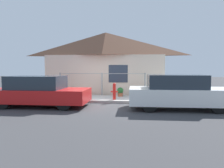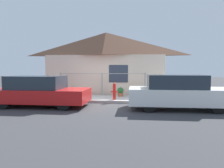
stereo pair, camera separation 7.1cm
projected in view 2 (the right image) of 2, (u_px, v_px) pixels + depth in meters
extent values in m
plane|color=#38383A|center=(96.00, 103.00, 10.42)|extent=(60.00, 60.00, 0.00)
cube|color=#B2AFA8|center=(99.00, 99.00, 11.42)|extent=(24.00, 2.02, 0.13)
cube|color=beige|center=(103.00, 76.00, 12.71)|extent=(7.03, 0.12, 2.43)
cube|color=#2D3847|center=(118.00, 74.00, 12.53)|extent=(1.10, 0.04, 1.00)
pyramid|color=brown|center=(106.00, 44.00, 13.59)|extent=(7.43, 2.20, 1.43)
cylinder|color=#999993|center=(61.00, 84.00, 12.50)|extent=(0.10, 0.10, 1.28)
cylinder|color=#999993|center=(102.00, 84.00, 12.22)|extent=(0.10, 0.10, 1.28)
cylinder|color=#999993|center=(145.00, 84.00, 11.94)|extent=(0.10, 0.10, 1.28)
cylinder|color=#999993|center=(102.00, 74.00, 12.17)|extent=(4.80, 0.03, 0.03)
cube|color=red|center=(41.00, 95.00, 9.51)|extent=(4.13, 1.76, 0.56)
cube|color=#232D38|center=(37.00, 82.00, 9.49)|extent=(2.27, 1.55, 0.56)
cylinder|color=black|center=(74.00, 98.00, 10.13)|extent=(0.57, 0.20, 0.57)
cylinder|color=black|center=(64.00, 103.00, 8.63)|extent=(0.57, 0.20, 0.57)
cylinder|color=black|center=(22.00, 97.00, 10.42)|extent=(0.57, 0.20, 0.57)
cylinder|color=black|center=(3.00, 102.00, 8.92)|extent=(0.57, 0.20, 0.57)
cube|color=white|center=(180.00, 96.00, 8.83)|extent=(4.09, 1.71, 0.65)
cube|color=#232D38|center=(176.00, 81.00, 8.80)|extent=(2.26, 1.48, 0.54)
cylinder|color=black|center=(206.00, 100.00, 9.42)|extent=(0.59, 0.21, 0.58)
cylinder|color=black|center=(219.00, 106.00, 8.02)|extent=(0.59, 0.21, 0.58)
cylinder|color=black|center=(147.00, 99.00, 9.68)|extent=(0.59, 0.21, 0.58)
cylinder|color=black|center=(149.00, 105.00, 8.27)|extent=(0.59, 0.21, 0.58)
cylinder|color=red|center=(114.00, 92.00, 10.64)|extent=(0.15, 0.15, 0.71)
sphere|color=red|center=(114.00, 85.00, 10.61)|extent=(0.16, 0.16, 0.16)
cylinder|color=red|center=(112.00, 92.00, 10.65)|extent=(0.13, 0.07, 0.07)
cylinder|color=red|center=(117.00, 92.00, 10.62)|extent=(0.13, 0.07, 0.07)
cylinder|color=#9E5638|center=(120.00, 95.00, 11.83)|extent=(0.28, 0.28, 0.19)
sphere|color=#235B28|center=(120.00, 91.00, 11.81)|extent=(0.34, 0.34, 0.34)
cylinder|color=slate|center=(63.00, 94.00, 12.34)|extent=(0.32, 0.32, 0.15)
sphere|color=#2D6B2D|center=(63.00, 90.00, 12.33)|extent=(0.33, 0.33, 0.33)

